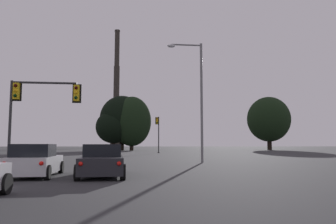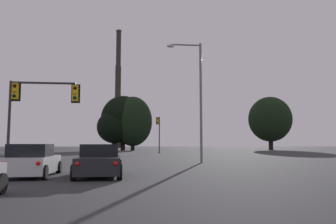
# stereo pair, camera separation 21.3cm
# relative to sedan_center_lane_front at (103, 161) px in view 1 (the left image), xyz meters

# --- Properties ---
(sedan_center_lane_front) EXTENTS (2.17, 4.77, 1.43)m
(sedan_center_lane_front) POSITION_rel_sedan_center_lane_front_xyz_m (0.00, 0.00, 0.00)
(sedan_center_lane_front) COLOR #232328
(sedan_center_lane_front) RESTS_ON ground_plane
(hatchback_left_lane_front) EXTENTS (2.07, 4.17, 1.44)m
(hatchback_left_lane_front) POSITION_rel_sedan_center_lane_front_xyz_m (-2.94, -0.06, -0.00)
(hatchback_left_lane_front) COLOR silver
(hatchback_left_lane_front) RESTS_ON ground_plane
(traffic_light_far_right) EXTENTS (0.78, 0.50, 6.25)m
(traffic_light_far_right) POSITION_rel_sedan_center_lane_front_xyz_m (5.83, 41.21, 3.42)
(traffic_light_far_right) COLOR #2D2D30
(traffic_light_far_right) RESTS_ON ground_plane
(traffic_light_overhead_left) EXTENTS (4.53, 0.50, 5.49)m
(traffic_light_overhead_left) POSITION_rel_sedan_center_lane_front_xyz_m (-4.89, 6.36, 3.50)
(traffic_light_overhead_left) COLOR #2D2D30
(traffic_light_overhead_left) RESTS_ON ground_plane
(street_lamp) EXTENTS (2.87, 0.36, 9.60)m
(street_lamp) POSITION_rel_sedan_center_lane_front_xyz_m (6.45, 10.24, 5.10)
(street_lamp) COLOR slate
(street_lamp) RESTS_ON ground_plane
(smokestack) EXTENTS (5.14, 5.14, 56.35)m
(smokestack) POSITION_rel_sedan_center_lane_front_xyz_m (-6.03, 139.18, 21.40)
(smokestack) COLOR #2B2722
(smokestack) RESTS_ON ground_plane
(treeline_left_mid) EXTENTS (9.54, 8.59, 13.37)m
(treeline_left_mid) POSITION_rel_sedan_center_lane_front_xyz_m (1.34, 66.01, 6.55)
(treeline_left_mid) COLOR black
(treeline_left_mid) RESTS_ON ground_plane
(treeline_right_mid) EXTENTS (11.08, 9.97, 13.73)m
(treeline_right_mid) POSITION_rel_sedan_center_lane_front_xyz_m (-1.10, 67.40, 7.27)
(treeline_right_mid) COLOR black
(treeline_right_mid) RESTS_ON ground_plane
(treeline_far_right) EXTENTS (11.96, 10.76, 14.75)m
(treeline_far_right) POSITION_rel_sedan_center_lane_front_xyz_m (39.17, 71.68, 7.83)
(treeline_far_right) COLOR black
(treeline_far_right) RESTS_ON ground_plane
(treeline_center_right) EXTENTS (8.73, 7.86, 9.85)m
(treeline_center_right) POSITION_rel_sedan_center_lane_front_xyz_m (-3.09, 66.06, 5.12)
(treeline_center_right) COLOR black
(treeline_center_right) RESTS_ON ground_plane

